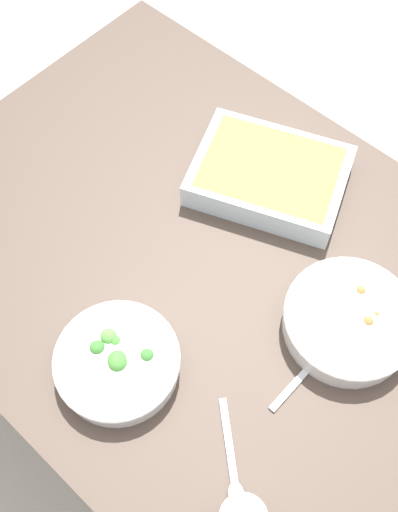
{
  "coord_description": "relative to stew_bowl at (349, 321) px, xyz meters",
  "views": [
    {
      "loc": [
        -0.38,
        0.42,
        1.77
      ],
      "look_at": [
        0.0,
        0.0,
        0.74
      ],
      "focal_mm": 42.78,
      "sensor_mm": 36.0,
      "label": 1
    }
  ],
  "objects": [
    {
      "name": "spoon_spare",
      "position": [
        -0.01,
        0.32,
        -0.03
      ],
      "size": [
        0.14,
        0.13,
        0.01
      ],
      "color": "silver",
      "rests_on": "dining_table"
    },
    {
      "name": "broccoli_bowl",
      "position": [
        0.25,
        0.33,
        -0.0
      ],
      "size": [
        0.22,
        0.22,
        0.06
      ],
      "color": "silver",
      "rests_on": "dining_table"
    },
    {
      "name": "ground_plane",
      "position": [
        0.3,
        0.07,
        -0.77
      ],
      "size": [
        6.0,
        6.0,
        0.0
      ],
      "primitive_type": "plane",
      "color": "#B2A899"
    },
    {
      "name": "stew_bowl",
      "position": [
        0.0,
        0.0,
        0.0
      ],
      "size": [
        0.24,
        0.24,
        0.06
      ],
      "color": "silver",
      "rests_on": "dining_table"
    },
    {
      "name": "spoon_by_broccoli",
      "position": [
        0.28,
        0.3,
        -0.03
      ],
      "size": [
        0.14,
        0.13,
        0.01
      ],
      "color": "silver",
      "rests_on": "dining_table"
    },
    {
      "name": "baking_dish",
      "position": [
        0.3,
        -0.15,
        0.0
      ],
      "size": [
        0.36,
        0.32,
        0.06
      ],
      "color": "silver",
      "rests_on": "dining_table"
    },
    {
      "name": "spoon_by_stew",
      "position": [
        0.0,
        0.09,
        -0.03
      ],
      "size": [
        0.03,
        0.18,
        0.01
      ],
      "color": "silver",
      "rests_on": "dining_table"
    },
    {
      "name": "dining_table",
      "position": [
        0.3,
        0.07,
        -0.12
      ],
      "size": [
        1.2,
        0.9,
        0.74
      ],
      "color": "#4C3D33",
      "rests_on": "ground_plane"
    }
  ]
}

